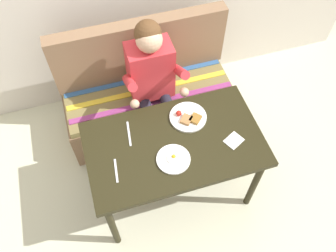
{
  "coord_description": "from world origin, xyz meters",
  "views": [
    {
      "loc": [
        -0.41,
        -1.19,
        2.77
      ],
      "look_at": [
        0.0,
        0.15,
        0.72
      ],
      "focal_mm": 38.02,
      "sensor_mm": 36.0,
      "label": 1
    }
  ],
  "objects_px": {
    "plate_eggs": "(173,159)",
    "knife": "(129,134)",
    "couch": "(148,96)",
    "person": "(153,79)",
    "fork": "(116,171)",
    "plate_breakfast": "(188,117)",
    "napkin": "(234,141)",
    "table": "(174,149)"
  },
  "relations": [
    {
      "from": "plate_eggs",
      "to": "knife",
      "type": "relative_size",
      "value": 1.12
    },
    {
      "from": "fork",
      "to": "table",
      "type": "bearing_deg",
      "value": 18.45
    },
    {
      "from": "couch",
      "to": "plate_breakfast",
      "type": "height_order",
      "value": "couch"
    },
    {
      "from": "person",
      "to": "plate_breakfast",
      "type": "xyz_separation_m",
      "value": [
        0.14,
        -0.42,
        0.0
      ]
    },
    {
      "from": "fork",
      "to": "knife",
      "type": "height_order",
      "value": "same"
    },
    {
      "from": "table",
      "to": "couch",
      "type": "distance_m",
      "value": 0.83
    },
    {
      "from": "plate_eggs",
      "to": "knife",
      "type": "height_order",
      "value": "plate_eggs"
    },
    {
      "from": "table",
      "to": "fork",
      "type": "height_order",
      "value": "fork"
    },
    {
      "from": "person",
      "to": "knife",
      "type": "bearing_deg",
      "value": -123.99
    },
    {
      "from": "plate_breakfast",
      "to": "plate_eggs",
      "type": "relative_size",
      "value": 1.17
    },
    {
      "from": "fork",
      "to": "person",
      "type": "bearing_deg",
      "value": 63.58
    },
    {
      "from": "napkin",
      "to": "plate_breakfast",
      "type": "bearing_deg",
      "value": 131.17
    },
    {
      "from": "plate_breakfast",
      "to": "fork",
      "type": "xyz_separation_m",
      "value": [
        -0.58,
        -0.26,
        -0.01
      ]
    },
    {
      "from": "knife",
      "to": "plate_eggs",
      "type": "bearing_deg",
      "value": -43.81
    },
    {
      "from": "napkin",
      "to": "person",
      "type": "bearing_deg",
      "value": 118.44
    },
    {
      "from": "couch",
      "to": "person",
      "type": "bearing_deg",
      "value": -85.6
    },
    {
      "from": "table",
      "to": "fork",
      "type": "bearing_deg",
      "value": -167.67
    },
    {
      "from": "plate_breakfast",
      "to": "plate_eggs",
      "type": "xyz_separation_m",
      "value": [
        -0.2,
        -0.29,
        -0.0
      ]
    },
    {
      "from": "table",
      "to": "plate_eggs",
      "type": "distance_m",
      "value": 0.16
    },
    {
      "from": "table",
      "to": "couch",
      "type": "height_order",
      "value": "couch"
    },
    {
      "from": "plate_eggs",
      "to": "fork",
      "type": "distance_m",
      "value": 0.38
    },
    {
      "from": "person",
      "to": "knife",
      "type": "distance_m",
      "value": 0.52
    },
    {
      "from": "napkin",
      "to": "knife",
      "type": "xyz_separation_m",
      "value": [
        -0.67,
        0.26,
        -0.0
      ]
    },
    {
      "from": "table",
      "to": "knife",
      "type": "relative_size",
      "value": 6.0
    },
    {
      "from": "person",
      "to": "knife",
      "type": "xyz_separation_m",
      "value": [
        -0.29,
        -0.43,
        -0.01
      ]
    },
    {
      "from": "plate_breakfast",
      "to": "plate_eggs",
      "type": "distance_m",
      "value": 0.35
    },
    {
      "from": "couch",
      "to": "knife",
      "type": "height_order",
      "value": "couch"
    },
    {
      "from": "person",
      "to": "napkin",
      "type": "distance_m",
      "value": 0.79
    },
    {
      "from": "person",
      "to": "knife",
      "type": "height_order",
      "value": "person"
    },
    {
      "from": "person",
      "to": "fork",
      "type": "xyz_separation_m",
      "value": [
        -0.43,
        -0.68,
        -0.01
      ]
    },
    {
      "from": "plate_breakfast",
      "to": "plate_eggs",
      "type": "bearing_deg",
      "value": -125.02
    },
    {
      "from": "knife",
      "to": "person",
      "type": "bearing_deg",
      "value": 62.89
    },
    {
      "from": "couch",
      "to": "napkin",
      "type": "bearing_deg",
      "value": -65.87
    },
    {
      "from": "couch",
      "to": "plate_breakfast",
      "type": "distance_m",
      "value": 0.74
    },
    {
      "from": "fork",
      "to": "knife",
      "type": "bearing_deg",
      "value": 66.18
    },
    {
      "from": "couch",
      "to": "person",
      "type": "height_order",
      "value": "person"
    },
    {
      "from": "person",
      "to": "plate_eggs",
      "type": "height_order",
      "value": "person"
    },
    {
      "from": "couch",
      "to": "knife",
      "type": "xyz_separation_m",
      "value": [
        -0.28,
        -0.61,
        0.4
      ]
    },
    {
      "from": "table",
      "to": "napkin",
      "type": "xyz_separation_m",
      "value": [
        0.39,
        -0.1,
        0.09
      ]
    },
    {
      "from": "person",
      "to": "plate_eggs",
      "type": "xyz_separation_m",
      "value": [
        -0.06,
        -0.71,
        -0.0
      ]
    },
    {
      "from": "table",
      "to": "person",
      "type": "bearing_deg",
      "value": 88.69
    },
    {
      "from": "plate_breakfast",
      "to": "fork",
      "type": "height_order",
      "value": "plate_breakfast"
    }
  ]
}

